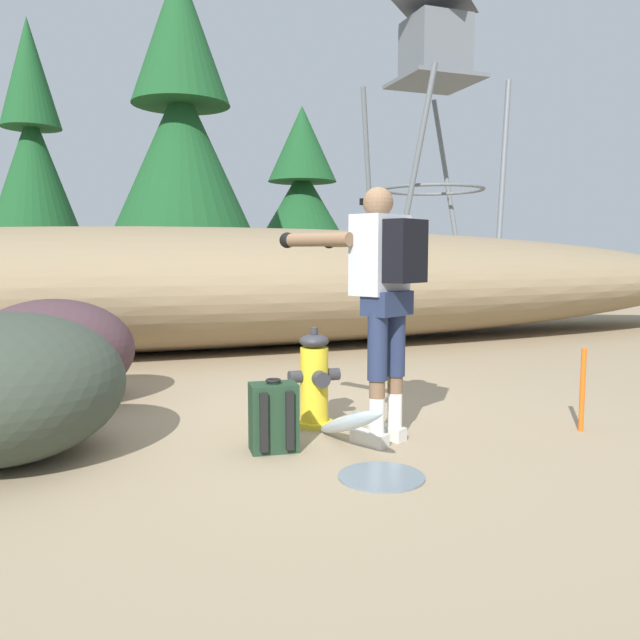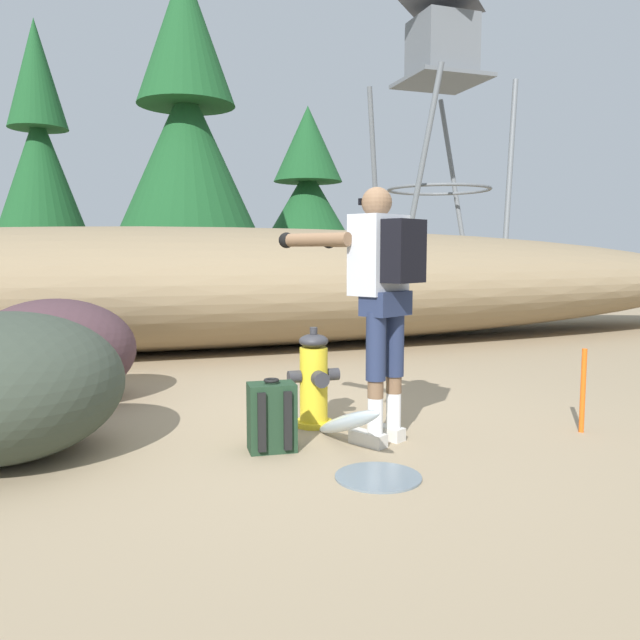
% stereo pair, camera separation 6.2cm
% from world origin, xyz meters
% --- Properties ---
extents(ground_plane, '(56.00, 56.00, 0.04)m').
position_xyz_m(ground_plane, '(0.00, 0.00, -0.02)').
color(ground_plane, '#998466').
extents(dirt_embankment, '(17.65, 3.20, 1.61)m').
position_xyz_m(dirt_embankment, '(0.00, 4.43, 0.80)').
color(dirt_embankment, '#897556').
rests_on(dirt_embankment, ground_plane).
extents(fire_hydrant, '(0.39, 0.33, 0.73)m').
position_xyz_m(fire_hydrant, '(0.09, 0.19, 0.34)').
color(fire_hydrant, yellow).
rests_on(fire_hydrant, ground_plane).
extents(hydrant_water_jet, '(0.49, 1.27, 0.46)m').
position_xyz_m(hydrant_water_jet, '(0.09, -0.56, 0.15)').
color(hydrant_water_jet, silver).
rests_on(hydrant_water_jet, ground_plane).
extents(utility_worker, '(0.80, 1.04, 1.70)m').
position_xyz_m(utility_worker, '(0.37, -0.32, 1.09)').
color(utility_worker, beige).
rests_on(utility_worker, ground_plane).
extents(spare_backpack, '(0.32, 0.31, 0.47)m').
position_xyz_m(spare_backpack, '(-0.35, -0.26, 0.22)').
color(spare_backpack, '#1E3823').
rests_on(spare_backpack, ground_plane).
extents(boulder_large, '(1.53, 1.32, 0.89)m').
position_xyz_m(boulder_large, '(-1.75, 1.57, 0.45)').
color(boulder_large, '#452F35').
rests_on(boulder_large, ground_plane).
extents(boulder_mid, '(2.00, 1.98, 0.92)m').
position_xyz_m(boulder_mid, '(-1.94, 0.10, 0.46)').
color(boulder_mid, '#353F33').
rests_on(boulder_mid, ground_plane).
extents(pine_tree_far_left, '(1.89, 1.89, 6.14)m').
position_xyz_m(pine_tree_far_left, '(-2.50, 10.87, 3.48)').
color(pine_tree_far_left, '#47331E').
rests_on(pine_tree_far_left, ground_plane).
extents(pine_tree_left, '(2.70, 2.70, 6.36)m').
position_xyz_m(pine_tree_left, '(0.20, 7.75, 3.47)').
color(pine_tree_left, '#47331E').
rests_on(pine_tree_left, ground_plane).
extents(pine_tree_center, '(2.60, 2.60, 4.83)m').
position_xyz_m(pine_tree_center, '(3.56, 11.04, 2.69)').
color(pine_tree_center, '#47331E').
rests_on(pine_tree_center, ground_plane).
extents(watchtower, '(4.07, 4.07, 9.43)m').
position_xyz_m(watchtower, '(8.75, 13.74, 7.22)').
color(watchtower, slate).
rests_on(watchtower, ground_plane).
extents(survey_stake, '(0.04, 0.04, 0.60)m').
position_xyz_m(survey_stake, '(1.84, -0.58, 0.30)').
color(survey_stake, '#E55914').
rests_on(survey_stake, ground_plane).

